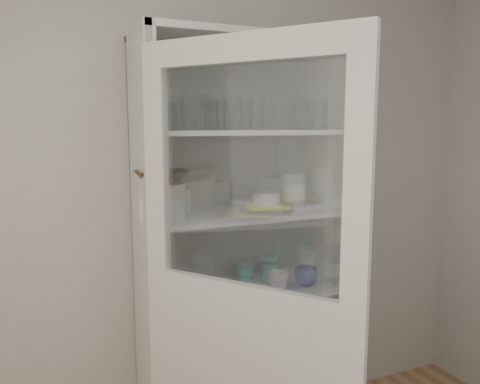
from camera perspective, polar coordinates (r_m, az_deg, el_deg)
name	(u,v)px	position (r m, az deg, el deg)	size (l,w,h in m)	color
wall_back	(188,199)	(2.46, -6.36, -0.88)	(3.60, 0.02, 2.60)	beige
pantry_cabinet	(235,270)	(2.46, -0.58, -9.45)	(1.00, 0.45, 2.10)	beige
cupboard_door	(246,342)	(1.85, 0.70, -17.85)	(0.58, 0.74, 2.00)	beige
tumbler_0	(170,115)	(2.01, -8.57, 9.21)	(0.06, 0.06, 0.13)	silver
tumbler_1	(175,114)	(2.03, -7.90, 9.45)	(0.07, 0.07, 0.14)	silver
tumbler_2	(218,113)	(2.12, -2.75, 9.56)	(0.08, 0.08, 0.15)	silver
tumbler_3	(236,116)	(2.15, -0.50, 9.25)	(0.06, 0.06, 0.13)	silver
tumbler_4	(303,115)	(2.30, 7.69, 9.25)	(0.07, 0.07, 0.14)	silver
tumbler_5	(320,115)	(2.35, 9.78, 9.27)	(0.07, 0.07, 0.15)	silver
tumbler_6	(318,114)	(2.31, 9.52, 9.38)	(0.08, 0.08, 0.15)	silver
tumbler_7	(155,114)	(2.18, -10.30, 9.29)	(0.07, 0.07, 0.14)	silver
tumbler_8	(180,116)	(2.16, -7.27, 9.12)	(0.06, 0.06, 0.12)	silver
tumbler_9	(211,114)	(2.26, -3.54, 9.47)	(0.08, 0.08, 0.15)	silver
tumbler_10	(257,116)	(2.32, 2.13, 9.22)	(0.07, 0.07, 0.13)	silver
tumbler_11	(256,114)	(2.31, 2.01, 9.47)	(0.08, 0.08, 0.15)	silver
goblet_0	(152,112)	(2.24, -10.66, 9.57)	(0.08, 0.08, 0.17)	silver
goblet_1	(208,111)	(2.32, -3.87, 9.88)	(0.08, 0.08, 0.19)	silver
goblet_2	(233,111)	(2.37, -0.92, 9.82)	(0.08, 0.08, 0.18)	silver
goblet_3	(301,112)	(2.58, 7.50, 9.62)	(0.08, 0.08, 0.18)	silver
plate_stack_front	(163,208)	(2.16, -9.41, -1.95)	(0.21, 0.21, 0.10)	white
plate_stack_back	(172,200)	(2.34, -8.29, -0.95)	(0.19, 0.19, 0.11)	white
cream_bowl	(162,190)	(2.14, -9.46, 0.19)	(0.21, 0.21, 0.06)	beige
terracotta_bowl	(162,177)	(2.14, -9.50, 1.85)	(0.25, 0.25, 0.06)	#402A16
glass_platter	(266,209)	(2.35, 3.18, -2.04)	(0.29, 0.29, 0.02)	silver
yellow_trivet	(266,206)	(2.35, 3.18, -1.68)	(0.19, 0.19, 0.01)	yellow
white_ramekin	(266,198)	(2.34, 3.19, -0.79)	(0.14, 0.14, 0.06)	white
grey_bowl_stack	(293,191)	(2.42, 6.47, 0.17)	(0.13, 0.13, 0.18)	silver
mug_blue	(306,276)	(2.48, 8.04, -10.14)	(0.12, 0.12, 0.09)	navy
mug_teal	(245,274)	(2.50, 0.64, -9.91)	(0.10, 0.10, 0.09)	teal
mug_white	(278,282)	(2.38, 4.67, -10.84)	(0.11, 0.11, 0.10)	white
teal_jar	(270,269)	(2.54, 3.68, -9.36)	(0.10, 0.10, 0.12)	teal
measuring_cups	(221,291)	(2.33, -2.33, -11.98)	(0.11, 0.11, 0.04)	silver
white_canister	(163,284)	(2.33, -9.35, -11.00)	(0.11, 0.11, 0.13)	white
cream_dish	(197,365)	(2.50, -5.29, -20.29)	(0.22, 0.22, 0.07)	beige
tin_box	(278,349)	(2.67, 4.70, -18.55)	(0.18, 0.12, 0.05)	#A2A2A2
tumbler_12	(212,115)	(2.11, -3.47, 9.30)	(0.07, 0.07, 0.13)	silver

